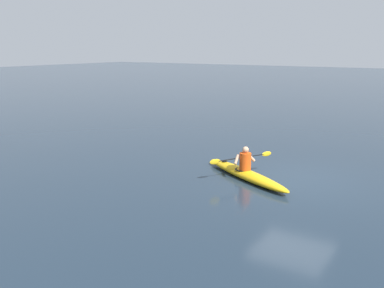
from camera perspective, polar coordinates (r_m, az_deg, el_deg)
name	(u,v)px	position (r m, az deg, el deg)	size (l,w,h in m)	color
ground_plane	(296,180)	(14.28, 13.70, -4.75)	(160.00, 160.00, 0.00)	#1E2D3D
kayak	(245,174)	(14.14, 7.17, -4.01)	(3.99, 2.48, 0.30)	#EAB214
kayaker	(245,160)	(14.05, 7.09, -2.11)	(1.20, 2.21, 0.78)	#E04C14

